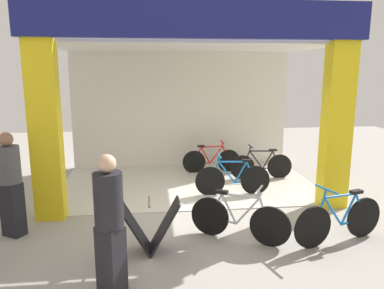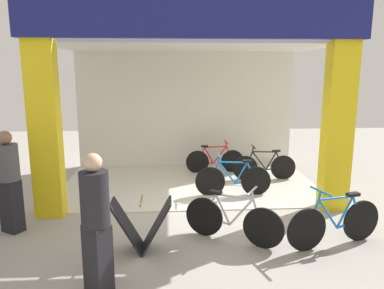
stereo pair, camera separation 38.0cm
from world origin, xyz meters
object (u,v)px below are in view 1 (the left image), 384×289
at_px(bicycle_inside_1, 261,165).
at_px(pedestrian_3, 10,182).
at_px(bicycle_inside_2, 211,160).
at_px(sandwich_board_sign, 150,226).
at_px(bicycle_parked_0, 239,219).
at_px(bicycle_parked_1, 339,220).
at_px(bicycle_inside_0, 233,179).
at_px(pedestrian_2, 110,223).

height_order(bicycle_inside_1, pedestrian_3, pedestrian_3).
height_order(bicycle_inside_2, sandwich_board_sign, bicycle_inside_2).
height_order(bicycle_inside_1, bicycle_parked_0, bicycle_parked_0).
bearing_deg(bicycle_parked_0, pedestrian_3, 170.41).
height_order(bicycle_parked_0, bicycle_parked_1, bicycle_parked_1).
bearing_deg(bicycle_inside_2, bicycle_inside_0, -84.64).
relative_size(bicycle_parked_0, sandwich_board_sign, 1.60).
relative_size(bicycle_parked_0, bicycle_parked_1, 0.87).
xyz_separation_m(bicycle_parked_1, sandwich_board_sign, (-2.99, 0.02, 0.03)).
relative_size(bicycle_inside_0, sandwich_board_sign, 1.83).
distance_m(bicycle_inside_0, bicycle_inside_1, 1.50).
bearing_deg(bicycle_inside_0, bicycle_inside_1, 49.04).
distance_m(pedestrian_2, pedestrian_3, 2.57).
bearing_deg(bicycle_parked_1, bicycle_inside_0, 115.79).
distance_m(bicycle_inside_2, pedestrian_2, 5.71).
height_order(bicycle_inside_1, bicycle_inside_2, bicycle_inside_1).
height_order(bicycle_inside_0, bicycle_inside_2, bicycle_inside_0).
bearing_deg(bicycle_inside_1, bicycle_parked_1, -86.91).
xyz_separation_m(bicycle_inside_0, pedestrian_3, (-4.06, -1.57, 0.55)).
distance_m(bicycle_parked_1, pedestrian_3, 5.33).
bearing_deg(pedestrian_3, bicycle_parked_0, -9.59).
bearing_deg(pedestrian_3, bicycle_inside_1, 28.12).
relative_size(bicycle_inside_0, bicycle_parked_0, 1.14).
height_order(bicycle_parked_0, sandwich_board_sign, bicycle_parked_0).
relative_size(bicycle_inside_2, bicycle_parked_0, 1.07).
xyz_separation_m(bicycle_inside_1, sandwich_board_sign, (-2.80, -3.54, 0.06)).
height_order(sandwich_board_sign, pedestrian_2, pedestrian_2).
bearing_deg(pedestrian_2, sandwich_board_sign, 65.31).
distance_m(bicycle_inside_0, pedestrian_2, 4.15).
distance_m(bicycle_inside_2, bicycle_parked_1, 4.48).
bearing_deg(sandwich_board_sign, bicycle_parked_0, 8.82).
xyz_separation_m(bicycle_inside_2, pedestrian_2, (-2.11, -5.27, 0.57)).
bearing_deg(bicycle_inside_2, pedestrian_3, -138.73).
relative_size(bicycle_inside_2, bicycle_parked_1, 0.94).
xyz_separation_m(bicycle_inside_1, bicycle_inside_2, (-1.15, 0.72, -0.00)).
xyz_separation_m(sandwich_board_sign, pedestrian_3, (-2.25, 0.84, 0.51)).
bearing_deg(pedestrian_2, pedestrian_3, 133.71).
bearing_deg(bicycle_parked_1, sandwich_board_sign, 179.53).
bearing_deg(pedestrian_2, bicycle_inside_2, 68.16).
bearing_deg(bicycle_inside_0, bicycle_inside_2, 95.36).
distance_m(bicycle_parked_1, pedestrian_2, 3.64).
distance_m(bicycle_inside_1, bicycle_inside_2, 1.36).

